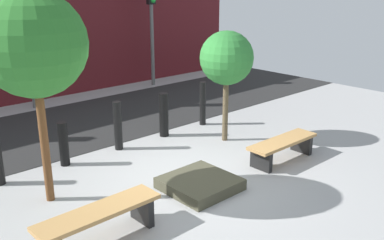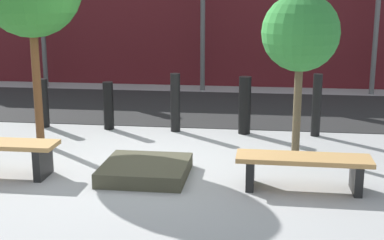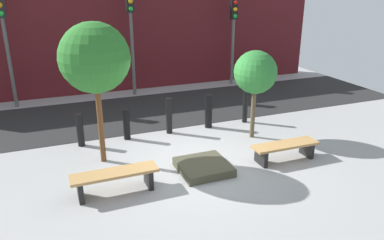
{
  "view_description": "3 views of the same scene",
  "coord_description": "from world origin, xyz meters",
  "views": [
    {
      "loc": [
        -4.53,
        -5.23,
        3.35
      ],
      "look_at": [
        0.39,
        0.15,
        1.0
      ],
      "focal_mm": 40.0,
      "sensor_mm": 36.0,
      "label": 1
    },
    {
      "loc": [
        1.51,
        -7.12,
        2.37
      ],
      "look_at": [
        0.59,
        -0.18,
        0.73
      ],
      "focal_mm": 50.0,
      "sensor_mm": 36.0,
      "label": 2
    },
    {
      "loc": [
        -3.06,
        -7.48,
        4.05
      ],
      "look_at": [
        -0.1,
        -0.01,
        1.1
      ],
      "focal_mm": 35.0,
      "sensor_mm": 36.0,
      "label": 3
    }
  ],
  "objects": [
    {
      "name": "tree_behind_left_bench",
      "position": [
        -2.05,
        0.89,
        2.49
      ],
      "size": [
        1.57,
        1.57,
        3.29
      ],
      "color": "brown",
      "rests_on": "ground"
    },
    {
      "name": "bollard_right",
      "position": [
        1.22,
        2.02,
        0.5
      ],
      "size": [
        0.21,
        0.21,
        1.01
      ],
      "primitive_type": "cylinder",
      "color": "black",
      "rests_on": "ground"
    },
    {
      "name": "traffic_light_mid_west",
      "position": [
        0.0,
        6.26,
        2.64
      ],
      "size": [
        0.28,
        0.27,
        3.83
      ],
      "color": "#565656",
      "rests_on": "ground"
    },
    {
      "name": "traffic_light_mid_east",
      "position": [
        4.18,
        6.26,
        2.4
      ],
      "size": [
        0.28,
        0.27,
        3.46
      ],
      "color": "#5B5B5B",
      "rests_on": "ground"
    },
    {
      "name": "bollard_far_right",
      "position": [
        2.44,
        2.02,
        0.54
      ],
      "size": [
        0.16,
        0.16,
        1.08
      ],
      "primitive_type": "cylinder",
      "color": "black",
      "rests_on": "ground"
    },
    {
      "name": "bollard_far_left",
      "position": [
        -2.44,
        2.02,
        0.45
      ],
      "size": [
        0.18,
        0.18,
        0.89
      ],
      "primitive_type": "cylinder",
      "color": "black",
      "rests_on": "ground"
    },
    {
      "name": "traffic_light_west",
      "position": [
        -4.18,
        6.26,
        2.61
      ],
      "size": [
        0.28,
        0.27,
        3.78
      ],
      "color": "#525252",
      "rests_on": "ground"
    },
    {
      "name": "bench_left",
      "position": [
        -2.05,
        -0.67,
        0.34
      ],
      "size": [
        1.76,
        0.47,
        0.47
      ],
      "rotation": [
        0.0,
        0.0,
        0.01
      ],
      "color": "black",
      "rests_on": "ground"
    },
    {
      "name": "bollard_center",
      "position": [
        0.0,
        2.02,
        0.52
      ],
      "size": [
        0.17,
        0.17,
        1.04
      ],
      "primitive_type": "cylinder",
      "color": "black",
      "rests_on": "ground"
    },
    {
      "name": "bench_right",
      "position": [
        2.05,
        -0.67,
        0.31
      ],
      "size": [
        1.66,
        0.47,
        0.43
      ],
      "rotation": [
        0.0,
        0.0,
        -0.01
      ],
      "color": "black",
      "rests_on": "ground"
    },
    {
      "name": "planter_bed",
      "position": [
        0.0,
        -0.47,
        0.1
      ],
      "size": [
        1.12,
        1.12,
        0.19
      ],
      "primitive_type": "cube",
      "color": "#434130",
      "rests_on": "ground"
    },
    {
      "name": "ground_plane",
      "position": [
        0.0,
        0.0,
        0.0
      ],
      "size": [
        18.0,
        18.0,
        0.0
      ],
      "primitive_type": "plane",
      "color": "#9E9E9E"
    },
    {
      "name": "road_strip",
      "position": [
        0.0,
        4.12,
        0.01
      ],
      "size": [
        18.0,
        3.71,
        0.01
      ],
      "primitive_type": "cube",
      "color": "#252525",
      "rests_on": "ground"
    },
    {
      "name": "tree_behind_right_bench",
      "position": [
        2.05,
        0.89,
        1.82
      ],
      "size": [
        1.14,
        1.14,
        2.41
      ],
      "color": "brown",
      "rests_on": "ground"
    },
    {
      "name": "building_facade",
      "position": [
        0.0,
        7.23,
        1.98
      ],
      "size": [
        16.2,
        0.5,
        3.96
      ],
      "primitive_type": "cube",
      "color": "#511419",
      "rests_on": "ground"
    },
    {
      "name": "bollard_left",
      "position": [
        -1.22,
        2.02,
        0.43
      ],
      "size": [
        0.18,
        0.18,
        0.86
      ],
      "primitive_type": "cylinder",
      "color": "black",
      "rests_on": "ground"
    }
  ]
}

